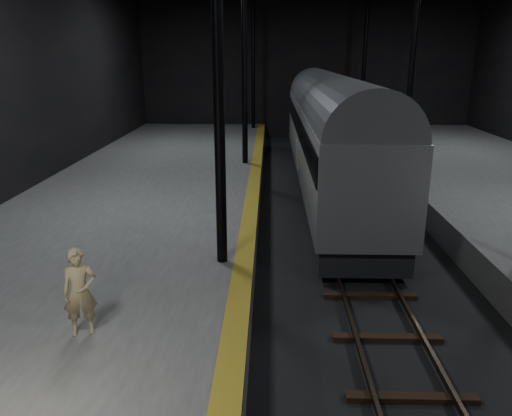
{
  "coord_description": "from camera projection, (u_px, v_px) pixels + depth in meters",
  "views": [
    {
      "loc": [
        -2.62,
        -15.69,
        6.02
      ],
      "look_at": [
        -2.98,
        -2.67,
        2.0
      ],
      "focal_mm": 35.0,
      "sensor_mm": 36.0,
      "label": 1
    }
  ],
  "objects": [
    {
      "name": "track",
      "position": [
        347.0,
        240.0,
        16.67
      ],
      "size": [
        2.4,
        43.0,
        0.24
      ],
      "color": "#3F3328",
      "rests_on": "ground"
    },
    {
      "name": "platform_left",
      "position": [
        124.0,
        226.0,
        16.74
      ],
      "size": [
        9.0,
        43.8,
        1.0
      ],
      "primitive_type": "cube",
      "color": "#4F4F4D",
      "rests_on": "ground"
    },
    {
      "name": "train",
      "position": [
        330.0,
        130.0,
        21.66
      ],
      "size": [
        2.88,
        19.2,
        5.13
      ],
      "color": "#ADAFB5",
      "rests_on": "ground"
    },
    {
      "name": "ground",
      "position": [
        347.0,
        242.0,
        16.69
      ],
      "size": [
        44.0,
        44.0,
        0.0
      ],
      "primitive_type": "plane",
      "color": "black",
      "rests_on": "ground"
    },
    {
      "name": "woman",
      "position": [
        80.0,
        292.0,
        9.15
      ],
      "size": [
        0.72,
        0.59,
        1.69
      ],
      "primitive_type": "imported",
      "rotation": [
        0.0,
        0.0,
        0.34
      ],
      "color": "tan",
      "rests_on": "platform_left"
    },
    {
      "name": "tactile_strip",
      "position": [
        250.0,
        213.0,
        16.48
      ],
      "size": [
        0.5,
        43.8,
        0.01
      ],
      "primitive_type": "cube",
      "color": "#95691B",
      "rests_on": "platform_left"
    }
  ]
}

